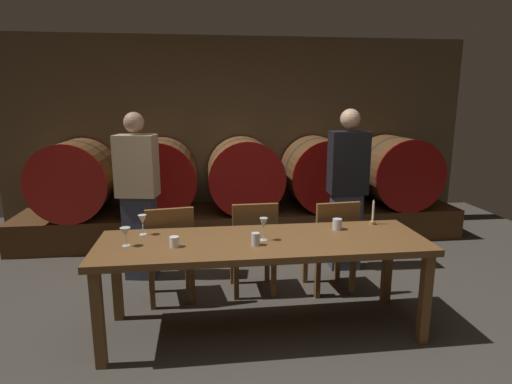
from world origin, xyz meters
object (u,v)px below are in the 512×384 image
wine_glass_right (264,224)px  wine_glass_center (142,220)px  wine_barrel_right (320,173)px  chair_left (170,249)px  chair_right (332,242)px  wine_glass_left (125,233)px  wine_barrel_far_left (76,178)px  cup_left (174,242)px  wine_barrel_far_right (396,171)px  wine_barrel_center (244,174)px  chair_center (254,243)px  guest_right (347,189)px  cup_right (337,224)px  wine_barrel_left (160,176)px  guest_left (138,196)px  candle_center (373,217)px  cup_center (256,239)px  dining_table (263,249)px

wine_glass_right → wine_glass_center: bearing=164.5°
wine_barrel_right → chair_left: bearing=-136.6°
chair_right → wine_glass_left: bearing=14.2°
wine_barrel_far_left → cup_left: wine_barrel_far_left is taller
wine_barrel_far_right → cup_left: size_ratio=12.11×
wine_barrel_center → chair_center: wine_barrel_center is taller
cup_left → wine_barrel_center: bearing=72.7°
wine_barrel_right → guest_right: guest_right is taller
chair_right → cup_right: (-0.10, -0.42, 0.29)m
wine_barrel_left → cup_right: size_ratio=10.38×
guest_left → wine_barrel_right: bearing=-141.9°
wine_barrel_far_right → cup_right: size_ratio=10.38×
guest_right → candle_center: guest_right is taller
chair_center → wine_glass_right: wine_glass_right is taller
chair_left → cup_center: (0.66, -0.69, 0.30)m
wine_glass_left → cup_right: wine_glass_left is taller
wine_barrel_far_left → candle_center: size_ratio=4.20×
wine_barrel_center → chair_center: bearing=-92.8°
chair_left → cup_center: bearing=125.4°
wine_glass_center → cup_center: wine_glass_center is taller
guest_right → chair_right: bearing=63.0°
wine_glass_right → cup_right: 0.66m
guest_left → chair_center: bearing=164.4°
guest_right → cup_center: (-1.11, -1.25, -0.07)m
guest_right → candle_center: 0.87m
wine_barrel_center → cup_center: size_ratio=9.97×
dining_table → wine_glass_left: wine_glass_left is taller
wine_barrel_far_right → wine_barrel_right: bearing=180.0°
wine_glass_left → wine_glass_center: size_ratio=0.87×
wine_barrel_left → guest_left: 1.13m
dining_table → chair_center: chair_center is taller
chair_right → guest_left: (-1.79, 0.56, 0.35)m
wine_barrel_far_left → chair_center: bearing=-40.0°
chair_left → guest_left: (-0.33, 0.58, 0.35)m
candle_center → wine_glass_left: (-1.95, -0.29, 0.04)m
wine_barrel_right → chair_left: (-1.80, -1.71, -0.34)m
candle_center → wine_glass_center: bearing=-178.7°
wine_barrel_right → guest_right: size_ratio=0.55×
wine_barrel_left → wine_glass_right: wine_barrel_left is taller
cup_center → cup_right: 0.76m
guest_right → wine_glass_left: guest_right is taller
wine_barrel_left → wine_barrel_far_right: 3.06m
dining_table → guest_right: 1.56m
chair_center → cup_right: 0.83m
wine_barrel_left → cup_center: bearing=-69.8°
candle_center → chair_center: bearing=159.1°
wine_barrel_right → wine_glass_left: wine_barrel_right is taller
chair_left → wine_glass_left: 0.74m
chair_center → cup_left: size_ratio=11.68×
guest_right → cup_center: bearing=51.2°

